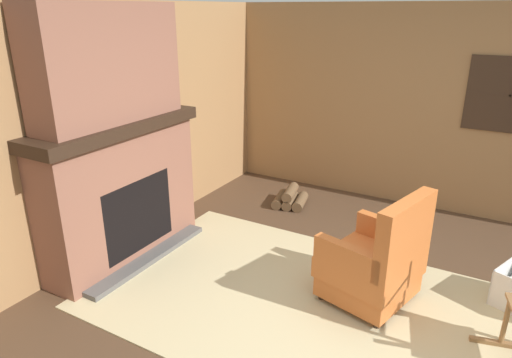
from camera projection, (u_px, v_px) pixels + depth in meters
The scene contains 10 objects.
ground_plane at pixel (371, 336), 3.45m from camera, with size 14.00×14.00×0.00m, color #4C3523.
wood_panel_wall_left at pixel (97, 135), 4.30m from camera, with size 0.06×6.03×2.40m.
wood_panel_wall_back at pixel (451, 112), 5.25m from camera, with size 6.03×0.09×2.40m.
fireplace_hearth at pixel (122, 192), 4.37m from camera, with size 0.64×1.77×1.37m.
chimney_breast at pixel (107, 64), 3.95m from camera, with size 0.38×1.47×1.02m.
area_rug at pixel (315, 305), 3.80m from camera, with size 3.71×2.20×0.01m.
armchair at pixel (375, 264), 3.74m from camera, with size 0.82×0.86×0.99m.
firewood_stack at pixel (290, 198), 5.72m from camera, with size 0.47×0.49×0.24m.
oil_lamp_vase at pixel (86, 116), 3.91m from camera, with size 0.12×0.12×0.27m.
storage_case at pixel (140, 105), 4.45m from camera, with size 0.17×0.25×0.14m.
Camera 1 is at (0.64, -2.87, 2.33)m, focal length 32.00 mm.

